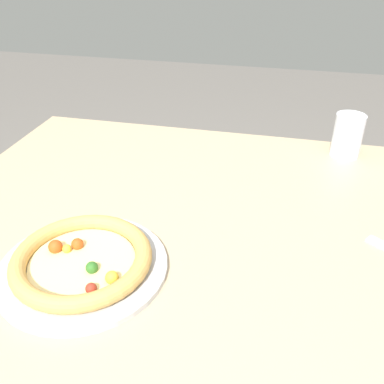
# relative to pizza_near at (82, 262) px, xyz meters

# --- Properties ---
(dining_table) EXTENTS (1.29, 0.93, 0.75)m
(dining_table) POSITION_rel_pizza_near_xyz_m (0.21, 0.22, -0.12)
(dining_table) COLOR tan
(dining_table) RESTS_ON ground
(pizza_near) EXTENTS (0.31, 0.31, 0.04)m
(pizza_near) POSITION_rel_pizza_near_xyz_m (0.00, 0.00, 0.00)
(pizza_near) COLOR #B7B7BC
(pizza_near) RESTS_ON dining_table
(water_cup_clear) EXTENTS (0.08, 0.08, 0.12)m
(water_cup_clear) POSITION_rel_pizza_near_xyz_m (0.51, 0.61, 0.04)
(water_cup_clear) COLOR silver
(water_cup_clear) RESTS_ON dining_table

